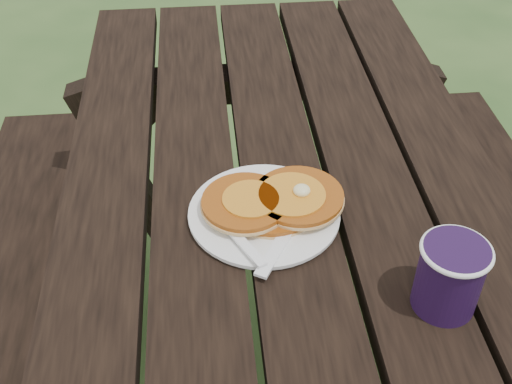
{
  "coord_description": "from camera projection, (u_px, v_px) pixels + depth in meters",
  "views": [
    {
      "loc": [
        -0.13,
        -0.65,
        1.45
      ],
      "look_at": [
        -0.06,
        0.1,
        0.8
      ],
      "focal_mm": 45.0,
      "sensor_mm": 36.0,
      "label": 1
    }
  ],
  "objects": [
    {
      "name": "fork",
      "position": [
        243.0,
        243.0,
        0.96
      ],
      "size": [
        0.1,
        0.16,
        0.01
      ],
      "primitive_type": null,
      "rotation": [
        0.0,
        0.0,
        0.48
      ],
      "color": "white",
      "rests_on": "plate"
    },
    {
      "name": "knife",
      "position": [
        284.0,
        236.0,
        0.97
      ],
      "size": [
        0.11,
        0.17,
        0.0
      ],
      "primitive_type": "cube",
      "rotation": [
        0.0,
        0.0,
        -0.52
      ],
      "color": "white",
      "rests_on": "plate"
    },
    {
      "name": "coffee_cup",
      "position": [
        450.0,
        274.0,
        0.85
      ],
      "size": [
        0.1,
        0.1,
        0.11
      ],
      "rotation": [
        0.0,
        0.0,
        0.21
      ],
      "color": "#210E33",
      "rests_on": "picnic_table"
    },
    {
      "name": "pancake_stack",
      "position": [
        274.0,
        201.0,
        1.02
      ],
      "size": [
        0.23,
        0.15,
        0.04
      ],
      "rotation": [
        0.0,
        0.0,
        0.35
      ],
      "color": "#A65012",
      "rests_on": "plate"
    },
    {
      "name": "plate",
      "position": [
        264.0,
        214.0,
        1.02
      ],
      "size": [
        0.29,
        0.29,
        0.01
      ],
      "primitive_type": "cylinder",
      "rotation": [
        0.0,
        0.0,
        0.27
      ],
      "color": "white",
      "rests_on": "picnic_table"
    }
  ]
}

